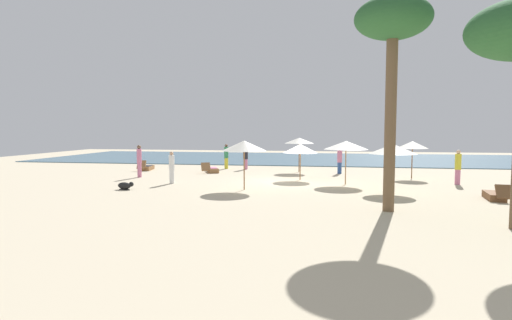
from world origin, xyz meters
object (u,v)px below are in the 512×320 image
object	(u,v)px
umbrella_3	(244,146)
umbrella_0	(346,145)
lounger_2	(147,168)
palm_1	(393,28)
person_3	(172,167)
umbrella_2	(300,149)
person_0	(226,156)
person_1	(340,160)
umbrella_4	(412,145)
person_5	(139,160)
umbrella_5	(299,141)
lounger_0	(212,170)
person_2	(458,167)
lounger_1	(495,196)
person_4	(246,157)
umbrella_1	(393,149)
dog	(125,186)

from	to	relation	value
umbrella_3	umbrella_0	bearing A→B (deg)	28.84
lounger_2	palm_1	bearing A→B (deg)	-39.58
umbrella_0	person_3	size ratio (longest dim) A/B	1.33
person_3	palm_1	xyz separation A→B (m)	(10.11, -5.60, 5.42)
umbrella_2	person_3	world-z (taller)	umbrella_2
person_0	person_1	world-z (taller)	person_0
umbrella_4	umbrella_0	bearing A→B (deg)	-139.76
person_0	person_5	bearing A→B (deg)	-123.24
umbrella_3	umbrella_5	world-z (taller)	umbrella_3
person_5	lounger_0	bearing A→B (deg)	43.64
umbrella_5	palm_1	world-z (taller)	palm_1
umbrella_5	lounger_2	distance (m)	10.60
person_3	person_2	bearing A→B (deg)	7.97
lounger_1	person_4	xyz separation A→B (m)	(-12.32, 10.36, 0.67)
umbrella_0	person_1	size ratio (longest dim) A/B	1.35
umbrella_3	person_0	distance (m)	10.25
umbrella_0	umbrella_1	size ratio (longest dim) A/B	1.03
umbrella_4	dog	world-z (taller)	umbrella_4
person_0	umbrella_2	bearing A→B (deg)	-44.62
umbrella_4	person_4	size ratio (longest dim) A/B	1.29
umbrella_1	lounger_0	bearing A→B (deg)	146.79
umbrella_3	person_0	bearing A→B (deg)	108.44
dog	person_0	bearing A→B (deg)	77.76
umbrella_3	person_3	distance (m)	4.59
person_0	person_1	distance (m)	8.09
umbrella_5	lounger_0	size ratio (longest dim) A/B	1.26
umbrella_0	person_0	xyz separation A→B (m)	(-8.00, 7.03, -1.12)
umbrella_5	person_3	size ratio (longest dim) A/B	1.34
umbrella_5	person_1	world-z (taller)	umbrella_5
umbrella_3	dog	xyz separation A→B (m)	(-5.52, -0.94, -1.88)
person_1	lounger_2	bearing A→B (deg)	-179.97
umbrella_5	dog	distance (m)	12.14
umbrella_0	lounger_1	xyz separation A→B (m)	(5.77, -3.59, -1.85)
umbrella_2	lounger_2	bearing A→B (deg)	161.39
umbrella_2	person_3	distance (m)	7.09
umbrella_1	person_2	xyz separation A→B (m)	(3.71, 3.18, -1.04)
umbrella_4	palm_1	size ratio (longest dim) A/B	0.29
dog	lounger_1	bearing A→B (deg)	-0.10
lounger_1	umbrella_1	bearing A→B (deg)	160.39
lounger_1	lounger_2	xyz separation A→B (m)	(-18.93, 8.73, 0.01)
person_3	palm_1	size ratio (longest dim) A/B	0.23
palm_1	umbrella_0	bearing A→B (deg)	99.85
umbrella_1	lounger_2	distance (m)	16.92
person_5	dog	bearing A→B (deg)	-72.15
umbrella_0	lounger_1	distance (m)	7.05
person_0	person_4	xyz separation A→B (m)	(1.45, -0.26, -0.06)
umbrella_0	person_4	xyz separation A→B (m)	(-6.55, 6.77, -1.18)
lounger_2	person_5	size ratio (longest dim) A/B	0.92
person_1	palm_1	xyz separation A→B (m)	(1.30, -11.85, 5.44)
umbrella_3	palm_1	size ratio (longest dim) A/B	0.32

